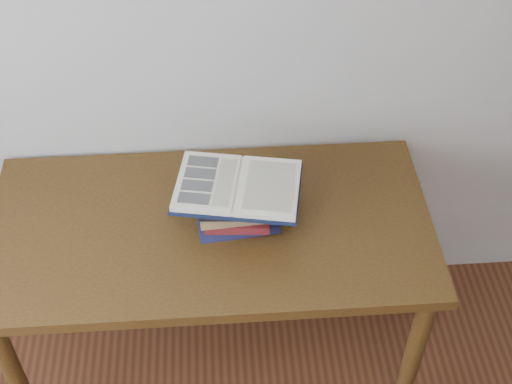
{
  "coord_description": "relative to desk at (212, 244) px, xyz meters",
  "views": [
    {
      "loc": [
        0.06,
        -0.13,
        2.41
      ],
      "look_at": [
        0.17,
        1.35,
        0.91
      ],
      "focal_mm": 50.0,
      "sensor_mm": 36.0,
      "label": 1
    }
  ],
  "objects": [
    {
      "name": "book_stack",
      "position": [
        0.09,
        -0.0,
        0.16
      ],
      "size": [
        0.27,
        0.19,
        0.13
      ],
      "color": "#191F4B",
      "rests_on": "desk"
    },
    {
      "name": "desk",
      "position": [
        0.0,
        0.0,
        0.0
      ],
      "size": [
        1.4,
        0.7,
        0.75
      ],
      "color": "#493212",
      "rests_on": "ground"
    },
    {
      "name": "open_book",
      "position": [
        0.09,
        0.02,
        0.24
      ],
      "size": [
        0.42,
        0.33,
        0.03
      ],
      "rotation": [
        0.0,
        0.0,
        -0.19
      ],
      "color": "black",
      "rests_on": "book_stack"
    }
  ]
}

